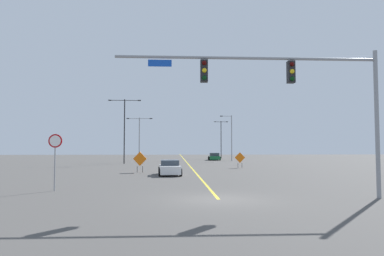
% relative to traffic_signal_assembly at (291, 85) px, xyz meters
% --- Properties ---
extents(ground, '(193.12, 193.12, 0.00)m').
position_rel_traffic_signal_assembly_xyz_m(ground, '(-3.48, 0.01, -5.35)').
color(ground, '#4C4947').
extents(road_centre_stripe, '(0.16, 107.29, 0.01)m').
position_rel_traffic_signal_assembly_xyz_m(road_centre_stripe, '(-3.48, 53.66, -5.34)').
color(road_centre_stripe, yellow).
rests_on(road_centre_stripe, ground).
extents(traffic_signal_assembly, '(12.56, 0.44, 7.08)m').
position_rel_traffic_signal_assembly_xyz_m(traffic_signal_assembly, '(0.00, 0.00, 0.00)').
color(traffic_signal_assembly, gray).
rests_on(traffic_signal_assembly, ground).
extents(stop_sign, '(0.76, 0.07, 3.15)m').
position_rel_traffic_signal_assembly_xyz_m(stop_sign, '(-12.15, 3.66, -3.14)').
color(stop_sign, gray).
rests_on(stop_sign, ground).
extents(street_lamp_far_right, '(4.27, 0.24, 7.31)m').
position_rel_traffic_signal_assembly_xyz_m(street_lamp_far_right, '(-11.23, 42.04, -0.91)').
color(street_lamp_far_right, gray).
rests_on(street_lamp_far_right, ground).
extents(street_lamp_near_left, '(2.11, 0.24, 8.03)m').
position_rel_traffic_signal_assembly_xyz_m(street_lamp_near_left, '(4.49, 44.98, -0.89)').
color(street_lamp_near_left, gray).
rests_on(street_lamp_near_left, ground).
extents(street_lamp_mid_right, '(4.77, 0.24, 9.44)m').
position_rel_traffic_signal_assembly_xyz_m(street_lamp_mid_right, '(-12.78, 35.45, 0.25)').
color(street_lamp_mid_right, black).
rests_on(street_lamp_mid_right, ground).
extents(street_lamp_mid_left, '(3.06, 0.24, 8.08)m').
position_rel_traffic_signal_assembly_xyz_m(street_lamp_mid_left, '(4.75, 59.46, -0.59)').
color(street_lamp_mid_left, black).
rests_on(street_lamp_mid_left, ground).
extents(construction_sign_right_shoulder, '(1.34, 0.37, 1.99)m').
position_rel_traffic_signal_assembly_xyz_m(construction_sign_right_shoulder, '(-8.78, 17.63, -4.12)').
color(construction_sign_right_shoulder, orange).
rests_on(construction_sign_right_shoulder, ground).
extents(construction_sign_left_lane, '(1.24, 0.16, 1.83)m').
position_rel_traffic_signal_assembly_xyz_m(construction_sign_left_lane, '(2.13, 24.18, -4.22)').
color(construction_sign_left_lane, orange).
rests_on(construction_sign_left_lane, ground).
extents(car_green_far, '(2.27, 4.62, 1.36)m').
position_rel_traffic_signal_assembly_xyz_m(car_green_far, '(2.00, 48.78, -4.72)').
color(car_green_far, '#196B38').
rests_on(car_green_far, ground).
extents(car_white_mid, '(2.12, 4.26, 1.29)m').
position_rel_traffic_signal_assembly_xyz_m(car_white_mid, '(-5.90, 14.43, -4.73)').
color(car_white_mid, white).
rests_on(car_white_mid, ground).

